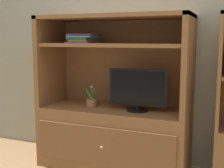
% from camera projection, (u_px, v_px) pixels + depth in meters
% --- Properties ---
extents(painted_rear_wall, '(6.00, 0.10, 2.80)m').
position_uv_depth(painted_rear_wall, '(126.00, 31.00, 3.29)').
color(painted_rear_wall, gray).
rests_on(painted_rear_wall, ground_plane).
extents(media_console, '(1.51, 0.61, 1.54)m').
position_uv_depth(media_console, '(114.00, 120.00, 3.11)').
color(media_console, brown).
rests_on(media_console, ground_plane).
extents(tv_monitor, '(0.58, 0.21, 0.41)m').
position_uv_depth(tv_monitor, '(138.00, 89.00, 2.92)').
color(tv_monitor, black).
rests_on(tv_monitor, media_console).
extents(potted_plant, '(0.12, 0.11, 0.23)m').
position_uv_depth(potted_plant, '(91.00, 102.00, 3.14)').
color(potted_plant, '#B26642').
rests_on(potted_plant, media_console).
extents(magazine_stack, '(0.29, 0.35, 0.09)m').
position_uv_depth(magazine_stack, '(84.00, 38.00, 3.09)').
color(magazine_stack, purple).
rests_on(magazine_stack, media_console).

